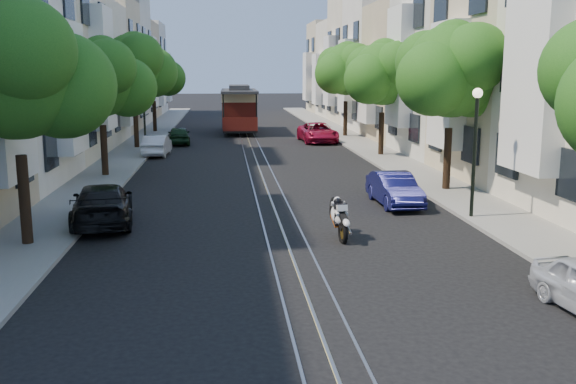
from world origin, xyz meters
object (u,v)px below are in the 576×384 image
object	(u,v)px
tree_e_b	(453,73)
sportbike_rider	(339,216)
tree_e_c	(384,75)
parked_car_w_near	(103,204)
lamp_east	(475,133)
parked_car_w_mid	(157,145)
tree_w_a	(17,74)
cable_car	(239,107)
parked_car_e_far	(318,132)
tree_e_d	(347,70)
tree_w_b	(102,80)
tree_w_d	(154,74)
parked_car_e_mid	(394,189)
tree_w_c	(134,67)
parked_car_w_far	(179,135)
lamp_west	(144,106)

from	to	relation	value
tree_e_b	sportbike_rider	size ratio (longest dim) A/B	3.67
tree_e_c	parked_car_w_near	bearing A→B (deg)	-129.76
tree_e_b	lamp_east	xyz separation A→B (m)	(-0.96, -4.98, -1.89)
tree_e_c	parked_car_w_mid	distance (m)	13.56
tree_w_a	cable_car	size ratio (longest dim) A/B	0.75
lamp_east	parked_car_e_far	bearing A→B (deg)	93.95
tree_e_d	tree_w_b	distance (m)	22.28
tree_e_b	tree_w_b	size ratio (longest dim) A/B	1.07
tree_e_d	sportbike_rider	xyz separation A→B (m)	(-5.72, -28.92, -4.19)
tree_w_a	tree_e_d	bearing A→B (deg)	63.59
tree_w_a	sportbike_rider	distance (m)	9.58
tree_e_b	tree_w_d	distance (m)	30.60
tree_w_b	parked_car_e_mid	world-z (taller)	tree_w_b
tree_e_c	tree_w_c	size ratio (longest dim) A/B	0.92
tree_e_d	parked_car_e_mid	xyz separation A→B (m)	(-2.86, -24.41, -4.27)
cable_car	parked_car_w_mid	distance (m)	15.09
lamp_east	parked_car_w_far	bearing A→B (deg)	115.33
tree_e_d	parked_car_e_mid	world-z (taller)	tree_e_d
sportbike_rider	parked_car_w_far	xyz separation A→B (m)	(-6.28, 25.26, -0.07)
tree_e_c	tree_w_d	xyz separation A→B (m)	(-14.40, 16.00, 0.00)
tree_e_b	tree_e_c	size ratio (longest dim) A/B	1.03
tree_w_c	lamp_west	xyz separation A→B (m)	(0.84, -2.98, -2.22)
tree_w_a	parked_car_e_mid	size ratio (longest dim) A/B	1.86
tree_w_b	tree_w_c	world-z (taller)	tree_w_c
tree_e_c	parked_car_w_far	distance (m)	14.62
parked_car_w_mid	tree_w_b	bearing A→B (deg)	81.20
parked_car_e_mid	parked_car_w_far	world-z (taller)	parked_car_w_far
parked_car_w_far	sportbike_rider	bearing A→B (deg)	99.08
parked_car_e_mid	parked_car_w_near	world-z (taller)	parked_car_w_near
tree_e_d	parked_car_w_near	distance (m)	29.72
lamp_west	tree_w_b	bearing A→B (deg)	-95.97
tree_w_a	lamp_west	world-z (taller)	tree_w_a
tree_e_b	sportbike_rider	world-z (taller)	tree_e_b
parked_car_w_near	tree_w_b	bearing A→B (deg)	-88.55
parked_car_w_far	tree_w_c	bearing A→B (deg)	39.43
tree_e_d	tree_w_d	distance (m)	15.25
lamp_west	sportbike_rider	size ratio (longest dim) A/B	2.28
tree_w_a	parked_car_w_far	distance (m)	25.79
tree_w_d	cable_car	bearing A→B (deg)	-2.59
lamp_east	sportbike_rider	size ratio (longest dim) A/B	2.28
parked_car_e_mid	parked_car_e_far	xyz separation A→B (m)	(0.26, 21.13, 0.08)
tree_w_b	parked_car_w_near	world-z (taller)	tree_w_b
tree_w_a	parked_car_w_mid	distance (m)	20.06
tree_w_a	lamp_west	size ratio (longest dim) A/B	1.61
tree_e_d	sportbike_rider	world-z (taller)	tree_e_d
tree_w_d	parked_car_e_mid	world-z (taller)	tree_w_d
tree_w_c	parked_car_e_far	size ratio (longest dim) A/B	1.46
sportbike_rider	parked_car_w_far	size ratio (longest dim) A/B	0.51
sportbike_rider	tree_w_c	bearing A→B (deg)	105.48
tree_w_b	cable_car	distance (m)	22.82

